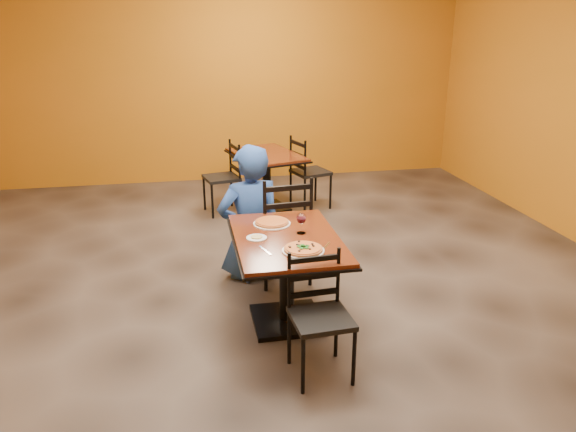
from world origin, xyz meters
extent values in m
cube|color=black|center=(0.00, 0.00, 0.00)|extent=(7.00, 8.00, 0.01)
cube|color=#B26613|center=(0.00, 4.00, 1.50)|extent=(7.00, 0.01, 3.00)
cube|color=#621C0F|center=(0.00, -0.50, 0.73)|extent=(0.80, 1.20, 0.03)
cube|color=black|center=(0.00, -0.50, 0.71)|extent=(0.83, 1.23, 0.02)
cylinder|color=black|center=(0.00, -0.50, 0.37)|extent=(0.12, 0.12, 0.66)
cube|color=black|center=(0.00, -0.50, 0.02)|extent=(0.55, 0.55, 0.04)
cube|color=#621C0F|center=(0.28, 2.38, 0.74)|extent=(0.97, 1.23, 0.03)
cube|color=black|center=(0.28, 2.38, 0.71)|extent=(1.01, 1.26, 0.02)
cylinder|color=black|center=(0.28, 2.38, 0.37)|extent=(0.11, 0.11, 0.66)
cube|color=black|center=(0.28, 2.38, 0.02)|extent=(0.60, 0.60, 0.04)
imported|color=navy|center=(-0.17, 0.45, 0.64)|extent=(0.71, 0.54, 1.29)
cylinder|color=white|center=(0.07, -0.80, 0.76)|extent=(0.31, 0.31, 0.01)
cylinder|color=#9C260B|center=(0.07, -0.80, 0.77)|extent=(0.28, 0.28, 0.02)
cylinder|color=white|center=(-0.07, -0.20, 0.76)|extent=(0.31, 0.31, 0.01)
cylinder|color=orange|center=(-0.07, -0.20, 0.77)|extent=(0.28, 0.28, 0.02)
cylinder|color=white|center=(-0.23, -0.49, 0.76)|extent=(0.16, 0.16, 0.01)
cylinder|color=tan|center=(-0.23, -0.49, 0.76)|extent=(0.09, 0.09, 0.01)
cube|color=silver|center=(-0.21, -0.74, 0.75)|extent=(0.07, 0.19, 0.00)
cube|color=silver|center=(0.24, -0.77, 0.75)|extent=(0.13, 0.18, 0.00)
camera|label=1|loc=(-0.74, -4.40, 2.32)|focal=34.28mm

